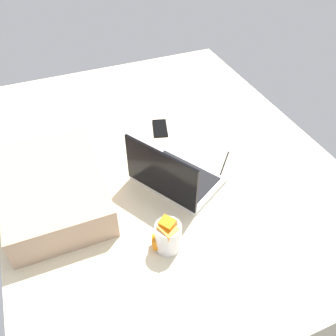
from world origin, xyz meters
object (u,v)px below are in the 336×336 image
(laptop, at_px, (173,177))
(snack_cup, at_px, (168,236))
(cell_phone, at_px, (160,128))
(pillow, at_px, (54,188))

(laptop, bearing_deg, snack_cup, 123.39)
(laptop, xyz_separation_m, cell_phone, (0.38, -0.09, -0.04))
(pillow, bearing_deg, laptop, -101.98)
(snack_cup, bearing_deg, cell_phone, -19.02)
(snack_cup, bearing_deg, pillow, 41.32)
(cell_phone, distance_m, pillow, 0.61)
(cell_phone, bearing_deg, laptop, -86.66)
(snack_cup, relative_size, cell_phone, 0.97)
(laptop, height_order, cell_phone, laptop)
(cell_phone, height_order, pillow, pillow)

